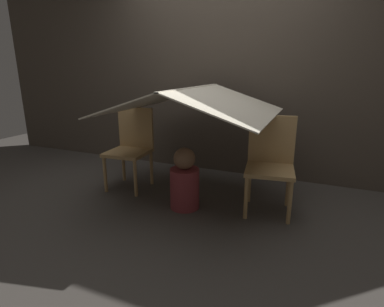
{
  "coord_description": "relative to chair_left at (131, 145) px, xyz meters",
  "views": [
    {
      "loc": [
        1.1,
        -2.54,
        1.29
      ],
      "look_at": [
        0.0,
        0.08,
        0.48
      ],
      "focal_mm": 28.0,
      "sensor_mm": 36.0,
      "label": 1
    }
  ],
  "objects": [
    {
      "name": "sheet_canopy",
      "position": [
        0.76,
        -0.08,
        0.52
      ],
      "size": [
        1.52,
        1.36,
        0.25
      ],
      "color": "silver"
    },
    {
      "name": "ground_plane",
      "position": [
        0.76,
        -0.16,
        -0.48
      ],
      "size": [
        8.8,
        8.8,
        0.0
      ],
      "primitive_type": "plane",
      "color": "#47423D"
    },
    {
      "name": "wall_back",
      "position": [
        0.76,
        0.9,
        0.77
      ],
      "size": [
        7.0,
        0.05,
        2.5
      ],
      "color": "#4C4238",
      "rests_on": "ground_plane"
    },
    {
      "name": "chair_right",
      "position": [
        1.51,
        -0.0,
        0.0
      ],
      "size": [
        0.48,
        0.48,
        0.88
      ],
      "rotation": [
        0.0,
        0.0,
        0.14
      ],
      "color": "tan",
      "rests_on": "ground_plane"
    },
    {
      "name": "person_front",
      "position": [
        0.78,
        -0.29,
        -0.22
      ],
      "size": [
        0.28,
        0.28,
        0.59
      ],
      "color": "maroon",
      "rests_on": "ground_plane"
    },
    {
      "name": "chair_left",
      "position": [
        0.0,
        0.0,
        0.0
      ],
      "size": [
        0.45,
        0.45,
        0.88
      ],
      "rotation": [
        0.0,
        0.0,
        0.06
      ],
      "color": "tan",
      "rests_on": "ground_plane"
    }
  ]
}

